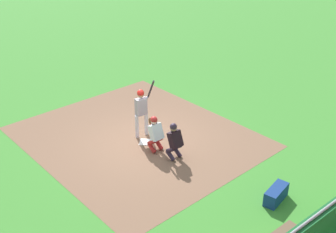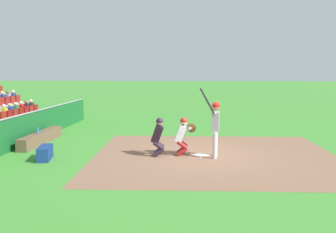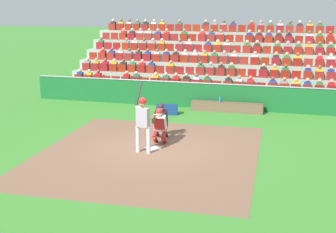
{
  "view_description": "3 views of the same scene",
  "coord_description": "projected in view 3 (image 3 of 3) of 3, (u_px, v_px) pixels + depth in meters",
  "views": [
    {
      "loc": [
        -7.6,
        -10.47,
        7.72
      ],
      "look_at": [
        0.48,
        -0.67,
        1.15
      ],
      "focal_mm": 45.13,
      "sensor_mm": 36.0,
      "label": 1
    },
    {
      "loc": [
        11.65,
        -0.17,
        2.85
      ],
      "look_at": [
        0.49,
        -1.05,
        1.38
      ],
      "focal_mm": 37.86,
      "sensor_mm": 36.0,
      "label": 2
    },
    {
      "loc": [
        -4.54,
        14.15,
        4.7
      ],
      "look_at": [
        -0.49,
        -0.13,
        1.12
      ],
      "focal_mm": 49.5,
      "sensor_mm": 36.0,
      "label": 3
    }
  ],
  "objects": [
    {
      "name": "ground_plane",
      "position": [
        153.0,
        149.0,
        15.54
      ],
      "size": [
        160.0,
        160.0,
        0.0
      ],
      "primitive_type": "plane",
      "color": "#3E8830"
    },
    {
      "name": "infield_dirt_patch",
      "position": [
        148.0,
        153.0,
        15.07
      ],
      "size": [
        7.34,
        8.37,
        0.01
      ],
      "primitive_type": "cube",
      "rotation": [
        0.0,
        0.0,
        0.04
      ],
      "color": "brown",
      "rests_on": "ground_plane"
    },
    {
      "name": "home_plate_marker",
      "position": [
        153.0,
        148.0,
        15.53
      ],
      "size": [
        0.62,
        0.62,
        0.02
      ],
      "primitive_type": "cube",
      "rotation": [
        0.0,
        0.0,
        0.79
      ],
      "color": "white",
      "rests_on": "infield_dirt_patch"
    },
    {
      "name": "batter_at_plate",
      "position": [
        143.0,
        118.0,
        14.88
      ],
      "size": [
        0.56,
        0.67,
        2.29
      ],
      "color": "silver",
      "rests_on": "ground_plane"
    },
    {
      "name": "catcher_crouching",
      "position": [
        159.0,
        124.0,
        15.92
      ],
      "size": [
        0.47,
        0.72,
        1.3
      ],
      "color": "#AA2221",
      "rests_on": "ground_plane"
    },
    {
      "name": "home_plate_umpire",
      "position": [
        161.0,
        119.0,
        16.72
      ],
      "size": [
        0.49,
        0.49,
        1.3
      ],
      "color": "#2C1E2F",
      "rests_on": "ground_plane"
    },
    {
      "name": "dugout_wall",
      "position": [
        196.0,
        95.0,
        21.72
      ],
      "size": [
        16.4,
        0.24,
        1.2
      ],
      "color": "#175C28",
      "rests_on": "ground_plane"
    },
    {
      "name": "dugout_bench",
      "position": [
        227.0,
        107.0,
        20.88
      ],
      "size": [
        3.24,
        0.4,
        0.44
      ],
      "primitive_type": "cube",
      "color": "brown",
      "rests_on": "ground_plane"
    },
    {
      "name": "water_bottle_on_bench",
      "position": [
        220.0,
        99.0,
        20.86
      ],
      "size": [
        0.07,
        0.07,
        0.25
      ],
      "primitive_type": "cylinder",
      "color": "blue",
      "rests_on": "dugout_bench"
    },
    {
      "name": "equipment_duffel_bag",
      "position": [
        167.0,
        110.0,
        20.38
      ],
      "size": [
        0.98,
        0.55,
        0.43
      ],
      "primitive_type": "cube",
      "rotation": [
        0.0,
        0.0,
        0.22
      ],
      "color": "navy",
      "rests_on": "ground_plane"
    },
    {
      "name": "bleacher_stand",
      "position": [
        218.0,
        67.0,
        26.96
      ],
      "size": [
        15.9,
        6.03,
        3.84
      ],
      "color": "#94A694",
      "rests_on": "ground_plane"
    }
  ]
}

